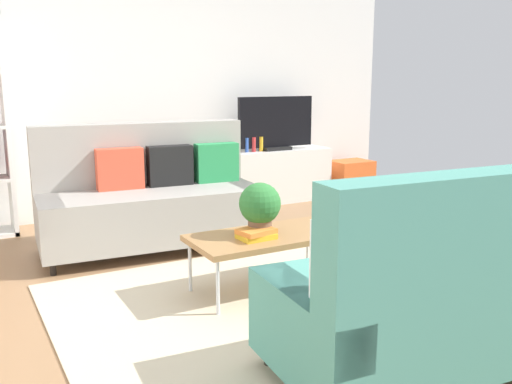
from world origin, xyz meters
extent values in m
plane|color=#936B47|center=(0.00, 0.00, 0.00)|extent=(7.68, 7.68, 0.00)
cube|color=white|center=(0.00, 2.80, 1.45)|extent=(6.40, 0.12, 2.90)
cube|color=beige|center=(-0.12, -0.26, 0.01)|extent=(2.90, 2.20, 0.01)
cube|color=gray|center=(-0.47, 1.29, 0.32)|extent=(1.96, 0.99, 0.44)
cube|color=gray|center=(-0.45, 1.61, 0.82)|extent=(1.91, 0.35, 0.56)
cube|color=gray|center=(0.37, 1.23, 0.43)|extent=(0.27, 0.85, 0.22)
cube|color=gray|center=(-1.32, 1.36, 0.43)|extent=(0.27, 0.85, 0.22)
cylinder|color=black|center=(0.37, 0.89, 0.05)|extent=(0.05, 0.05, 0.10)
cylinder|color=black|center=(-1.37, 1.02, 0.05)|extent=(0.05, 0.05, 0.10)
cylinder|color=black|center=(0.42, 1.56, 0.05)|extent=(0.05, 0.05, 0.10)
cylinder|color=black|center=(-1.31, 1.70, 0.05)|extent=(0.05, 0.05, 0.10)
cube|color=#288C4C|center=(0.21, 1.38, 0.72)|extent=(0.41, 0.17, 0.36)
cube|color=black|center=(-0.24, 1.41, 0.72)|extent=(0.41, 0.17, 0.36)
cube|color=#D84C33|center=(-0.69, 1.45, 0.72)|extent=(0.41, 0.17, 0.36)
cube|color=teal|center=(0.23, -1.41, 0.32)|extent=(1.96, 1.00, 0.44)
cube|color=teal|center=(0.20, -1.73, 0.82)|extent=(1.91, 0.36, 0.56)
cube|color=teal|center=(-0.62, -1.34, 0.43)|extent=(0.27, 0.85, 0.22)
cylinder|color=black|center=(-0.61, -1.00, 0.05)|extent=(0.05, 0.05, 0.10)
cylinder|color=black|center=(1.12, -1.14, 0.05)|extent=(0.05, 0.05, 0.10)
cube|color=white|center=(-0.45, -1.49, 0.72)|extent=(0.41, 0.17, 0.36)
cube|color=#9E7042|center=(-0.07, -0.06, 0.40)|extent=(1.10, 0.56, 0.04)
cylinder|color=silver|center=(-0.57, 0.17, 0.19)|extent=(0.02, 0.02, 0.38)
cylinder|color=silver|center=(0.43, 0.17, 0.19)|extent=(0.02, 0.02, 0.38)
cylinder|color=silver|center=(-0.57, -0.29, 0.19)|extent=(0.02, 0.02, 0.38)
cylinder|color=silver|center=(0.43, -0.29, 0.19)|extent=(0.02, 0.02, 0.38)
cube|color=silver|center=(1.49, 2.46, 0.32)|extent=(1.40, 0.44, 0.64)
cube|color=black|center=(1.49, 2.44, 0.66)|extent=(0.36, 0.20, 0.04)
cube|color=black|center=(1.49, 2.44, 0.98)|extent=(1.00, 0.05, 0.60)
cube|color=white|center=(-1.48, 2.48, 1.05)|extent=(0.04, 0.36, 2.10)
cube|color=orange|center=(2.59, 2.36, 0.22)|extent=(0.52, 0.40, 0.44)
cylinder|color=brown|center=(-0.13, -0.05, 0.47)|extent=(0.17, 0.17, 0.11)
sphere|color=#2D7233|center=(-0.13, -0.05, 0.64)|extent=(0.29, 0.29, 0.29)
cube|color=gold|center=(-0.20, -0.12, 0.44)|extent=(0.25, 0.19, 0.04)
cube|color=orange|center=(-0.20, -0.12, 0.47)|extent=(0.27, 0.22, 0.03)
cylinder|color=#B24C4C|center=(0.91, 2.51, 0.70)|extent=(0.11, 0.11, 0.12)
cylinder|color=#3359B2|center=(1.08, 2.42, 0.72)|extent=(0.04, 0.04, 0.17)
cylinder|color=red|center=(1.17, 2.42, 0.73)|extent=(0.05, 0.05, 0.17)
cylinder|color=gold|center=(1.27, 2.42, 0.73)|extent=(0.05, 0.05, 0.17)
camera|label=1|loc=(-1.99, -3.35, 1.50)|focal=39.33mm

